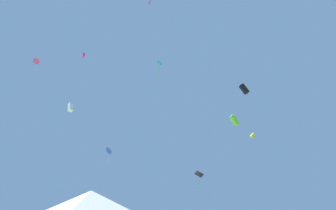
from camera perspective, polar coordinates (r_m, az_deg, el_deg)
canopy_tent_white at (r=11.32m, az=-16.46°, el=-19.98°), size 3.57×3.57×3.82m
kite_yellow_box at (r=37.70m, az=17.59°, el=-6.23°), size 0.89×0.74×0.82m
kite_cyan_box at (r=35.12m, az=-1.92°, el=8.83°), size 0.79×0.53×1.63m
kite_lime_box at (r=28.48m, az=13.93°, el=-3.18°), size 1.11×0.94×1.13m
kite_magenta_delta at (r=30.31m, az=-26.32°, el=8.36°), size 0.76×0.73×1.28m
kite_magenta_box at (r=32.90m, az=-17.62°, el=10.11°), size 0.45×0.49×0.65m
kite_blue_delta at (r=27.24m, az=-12.49°, el=-9.55°), size 0.95×0.97×1.56m
kite_black_diamond at (r=26.50m, az=6.67°, el=-14.63°), size 0.83×0.91×2.10m
kite_white_box at (r=39.32m, az=-20.09°, el=-0.43°), size 1.01×1.00×1.41m
kite_black_box at (r=35.57m, az=15.96°, el=3.29°), size 1.16×0.62×1.43m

